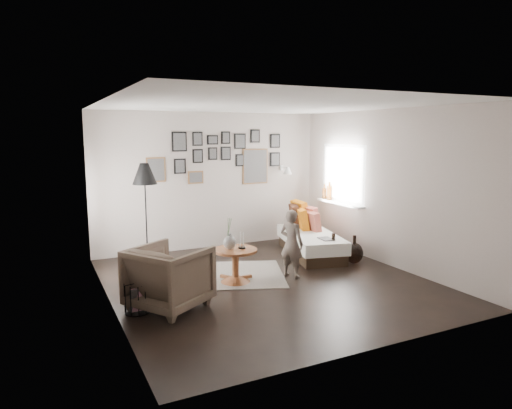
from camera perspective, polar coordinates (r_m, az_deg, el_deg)
name	(u,v)px	position (r m, az deg, el deg)	size (l,w,h in m)	color
ground	(268,282)	(6.93, 1.46, -9.63)	(4.80, 4.80, 0.00)	black
wall_back	(210,181)	(8.82, -5.73, 2.97)	(4.50, 4.50, 0.00)	#AFA299
wall_front	(380,225)	(4.67, 15.26, -2.53)	(4.50, 4.50, 0.00)	#AFA299
wall_left	(107,207)	(5.95, -18.09, -0.26)	(4.80, 4.80, 0.00)	#AFA299
wall_right	(387,188)	(7.92, 16.11, 2.00)	(4.80, 4.80, 0.00)	#AFA299
ceiling	(268,105)	(6.59, 1.55, 12.36)	(4.80, 4.80, 0.00)	white
door_left	(97,212)	(7.17, -19.23, -0.85)	(0.00, 2.14, 2.14)	white
window_right	(335,200)	(8.96, 9.90, 0.60)	(0.15, 1.32, 1.30)	white
gallery_wall	(224,157)	(8.87, -3.98, 5.90)	(2.74, 0.03, 1.08)	brown
wall_sconce	(287,170)	(9.22, 3.93, 4.26)	(0.18, 0.36, 0.16)	white
rug	(217,275)	(7.25, -4.85, -8.76)	(2.05, 1.43, 0.01)	silver
pedestal_table	(235,267)	(6.84, -2.59, -7.81)	(0.65, 0.65, 0.51)	brown
vase	(230,240)	(6.72, -3.31, -4.43)	(0.19, 0.19, 0.47)	black
candles	(242,240)	(6.78, -1.76, -4.52)	(0.11, 0.11, 0.24)	black
daybed	(308,239)	(8.47, 6.55, -4.28)	(1.21, 1.95, 0.90)	black
magazine_on_daybed	(326,239)	(7.89, 8.75, -4.26)	(0.20, 0.28, 0.01)	black
armchair	(169,277)	(5.93, -10.78, -8.91)	(0.86, 0.89, 0.81)	brown
armchair_cushion	(170,270)	(5.96, -10.64, -8.04)	(0.36, 0.36, 0.09)	silver
floor_lamp	(145,178)	(7.66, -13.75, 3.28)	(0.40, 0.40, 1.72)	black
magazine_basket	(137,298)	(5.95, -14.66, -11.24)	(0.36, 0.36, 0.37)	black
demijohn_large	(333,252)	(7.88, 9.61, -5.90)	(0.36, 0.36, 0.54)	black
demijohn_small	(354,253)	(8.00, 12.15, -5.92)	(0.31, 0.31, 0.49)	black
child	(292,244)	(7.03, 4.46, -4.89)	(0.39, 0.25, 1.06)	#65584F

